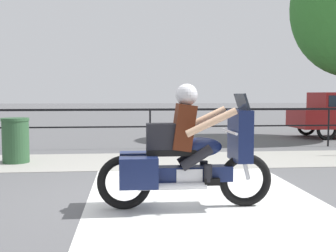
% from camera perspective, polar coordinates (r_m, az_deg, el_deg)
% --- Properties ---
extents(ground_plane, '(120.00, 120.00, 0.00)m').
position_cam_1_polar(ground_plane, '(6.19, 0.46, -9.70)').
color(ground_plane, '#565659').
extents(sidewalk_band, '(44.00, 2.40, 0.01)m').
position_cam_1_polar(sidewalk_band, '(9.51, -1.72, -4.69)').
color(sidewalk_band, '#99968E').
rests_on(sidewalk_band, ground).
extents(crosswalk_band, '(3.30, 6.00, 0.01)m').
position_cam_1_polar(crosswalk_band, '(6.06, 4.92, -9.99)').
color(crosswalk_band, silver).
rests_on(crosswalk_band, ground).
extents(fence_railing, '(36.00, 0.05, 1.10)m').
position_cam_1_polar(fence_railing, '(11.49, -2.44, 1.22)').
color(fence_railing, black).
rests_on(fence_railing, ground).
extents(motorcycle, '(2.32, 0.76, 1.64)m').
position_cam_1_polar(motorcycle, '(5.54, 2.40, -3.84)').
color(motorcycle, black).
rests_on(motorcycle, ground).
extents(trash_bin, '(0.59, 0.59, 0.98)m').
position_cam_1_polar(trash_bin, '(9.73, -19.95, -1.85)').
color(trash_bin, '#284C2D').
rests_on(trash_bin, ground).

